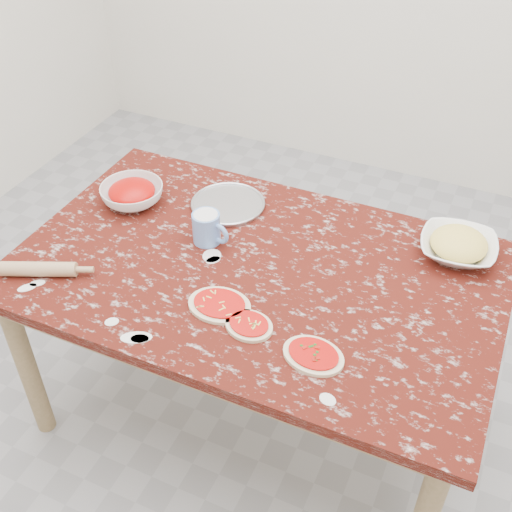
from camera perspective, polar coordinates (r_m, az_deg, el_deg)
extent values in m
plane|color=gray|center=(2.66, 0.00, -13.42)|extent=(4.00, 4.00, 0.00)
cube|color=#3D0F09|center=(2.12, 0.00, -1.46)|extent=(1.60, 1.00, 0.04)
cube|color=#927753|center=(2.16, 0.00, -2.66)|extent=(1.50, 0.90, 0.08)
cylinder|color=#927753|center=(2.47, -19.90, -9.28)|extent=(0.07, 0.07, 0.71)
cylinder|color=#927753|center=(2.92, -9.53, 1.77)|extent=(0.07, 0.07, 0.71)
cylinder|color=#927753|center=(2.58, 18.89, -6.41)|extent=(0.07, 0.07, 0.71)
cylinder|color=#B2B2B7|center=(2.39, -2.54, 4.64)|extent=(0.29, 0.29, 0.01)
imported|color=white|center=(2.43, -11.06, 5.44)|extent=(0.27, 0.27, 0.07)
imported|color=white|center=(2.24, 17.68, 0.71)|extent=(0.28, 0.28, 0.06)
cylinder|color=#6891D6|center=(2.19, -4.48, 2.55)|extent=(0.10, 0.10, 0.11)
torus|color=#6891D6|center=(2.16, -3.33, 2.02)|extent=(0.08, 0.03, 0.08)
cylinder|color=silver|center=(2.17, -4.53, 3.38)|extent=(0.08, 0.08, 0.01)
ellipsoid|color=beige|center=(1.97, -3.30, -4.44)|extent=(0.21, 0.17, 0.01)
ellipsoid|color=red|center=(1.96, -3.31, -4.27)|extent=(0.17, 0.14, 0.00)
ellipsoid|color=beige|center=(1.90, -0.63, -6.29)|extent=(0.17, 0.14, 0.01)
ellipsoid|color=red|center=(1.90, -0.64, -6.12)|extent=(0.14, 0.12, 0.00)
ellipsoid|color=beige|center=(1.83, 5.17, -8.91)|extent=(0.20, 0.16, 0.01)
ellipsoid|color=red|center=(1.82, 5.19, -8.74)|extent=(0.16, 0.13, 0.00)
cylinder|color=tan|center=(2.18, -18.95, -1.12)|extent=(0.25, 0.14, 0.05)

